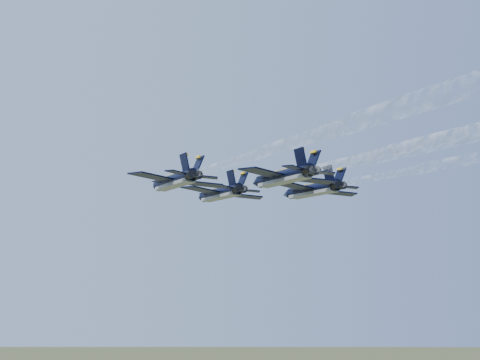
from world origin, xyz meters
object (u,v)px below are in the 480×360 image
object	(u,v)px
jet_lead	(220,193)
jet_right	(312,190)
jet_slot	(283,177)
jet_left	(174,181)

from	to	relation	value
jet_lead	jet_right	distance (m)	14.41
jet_lead	jet_slot	bearing A→B (deg)	-89.56
jet_left	jet_slot	bearing A→B (deg)	-39.96
jet_lead	jet_slot	size ratio (longest dim) A/B	1.00
jet_right	jet_slot	size ratio (longest dim) A/B	1.00
jet_slot	jet_lead	bearing A→B (deg)	90.44
jet_lead	jet_left	bearing A→B (deg)	-136.83
jet_lead	jet_right	bearing A→B (deg)	-42.37
jet_lead	jet_slot	distance (m)	20.14
jet_lead	jet_left	distance (m)	15.45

